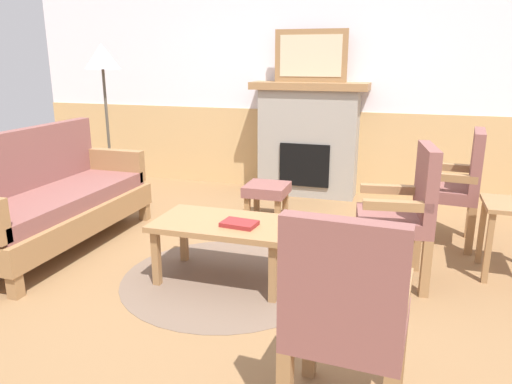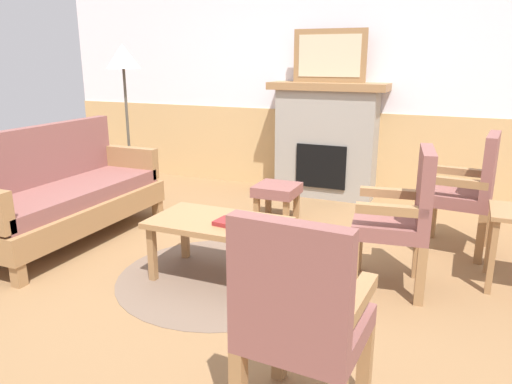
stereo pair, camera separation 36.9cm
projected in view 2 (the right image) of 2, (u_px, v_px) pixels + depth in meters
ground_plane at (237, 276)px, 3.53m from camera, size 14.00×14.00×0.00m
wall_back at (334, 79)px, 5.47m from camera, size 7.20×0.14×2.70m
fireplace at (326, 140)px, 5.43m from camera, size 1.30×0.44×1.28m
framed_picture at (330, 56)px, 5.19m from camera, size 0.80×0.04×0.56m
couch at (65, 195)px, 4.15m from camera, size 0.70×1.80×0.98m
coffee_table at (219, 227)px, 3.41m from camera, size 0.96×0.56×0.44m
round_rug at (220, 277)px, 3.51m from camera, size 1.48×1.48×0.01m
book_on_table at (233, 223)px, 3.29m from camera, size 0.25×0.18×0.03m
footstool at (277, 192)px, 4.67m from camera, size 0.40×0.40×0.36m
armchair_near_fireplace at (402, 214)px, 3.22m from camera, size 0.54×0.54×0.98m
armchair_by_window_left at (469, 188)px, 3.85m from camera, size 0.52×0.52×0.98m
armchair_front_left at (300, 316)px, 1.94m from camera, size 0.51×0.51×0.98m
floor_lamp_by_couch at (123, 66)px, 5.13m from camera, size 0.36×0.36×1.68m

